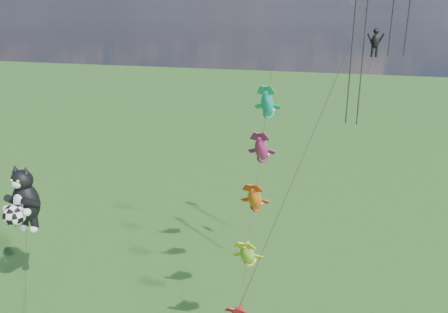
% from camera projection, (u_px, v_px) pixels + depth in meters
% --- Properties ---
extents(cat_kite_rig, '(2.50, 4.03, 10.25)m').
position_uv_depth(cat_kite_rig, '(23.00, 201.00, 29.63)').
color(cat_kite_rig, brown).
rests_on(cat_kite_rig, ground).
extents(fish_windsock_rig, '(1.89, 15.91, 17.08)m').
position_uv_depth(fish_windsock_rig, '(255.00, 200.00, 25.29)').
color(fish_windsock_rig, brown).
rests_on(fish_windsock_rig, ground).
extents(parafoil_rig, '(9.18, 15.65, 26.09)m').
position_uv_depth(parafoil_rig, '(375.00, 25.00, 24.13)').
color(parafoil_rig, brown).
rests_on(parafoil_rig, ground).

